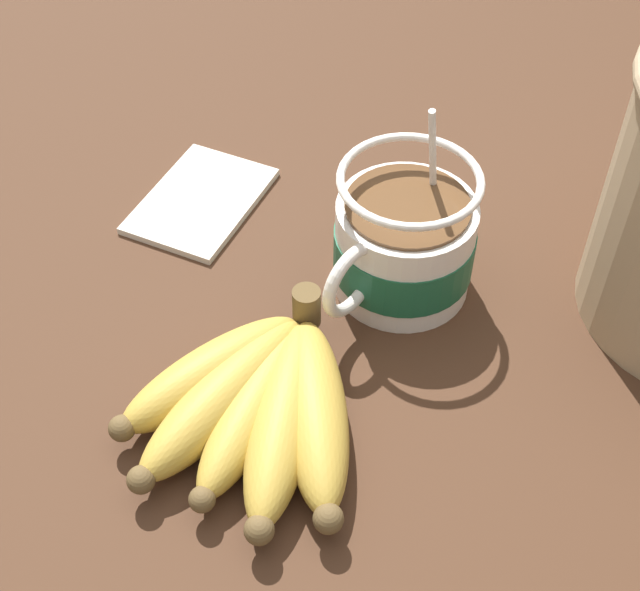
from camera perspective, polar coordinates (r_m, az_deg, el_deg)
table at (r=61.96cm, az=2.38°, el=-6.80°), size 124.06×124.06×2.89cm
coffee_mug at (r=64.43cm, az=5.35°, el=3.29°), size 13.98×10.24×14.74cm
banana_bunch at (r=57.74cm, az=-3.85°, el=-6.87°), size 18.27×17.29×4.37cm
napkin at (r=74.17cm, az=-7.62°, el=6.04°), size 13.85×11.39×0.60cm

